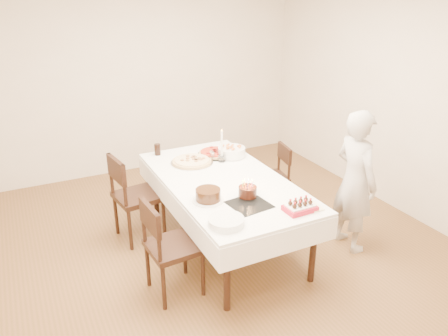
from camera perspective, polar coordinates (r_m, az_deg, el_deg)
name	(u,v)px	position (r m, az deg, el deg)	size (l,w,h in m)	color
floor	(228,245)	(4.73, 0.54, -10.04)	(5.00, 5.00, 0.00)	brown
wall_back	(149,77)	(6.41, -9.81, 11.63)	(4.50, 0.04, 2.70)	beige
wall_right	(401,98)	(5.51, 22.17, 8.45)	(0.04, 5.00, 2.70)	beige
dining_table	(224,212)	(4.58, 0.00, -5.78)	(1.14, 2.14, 0.75)	white
chair_right_savory	(270,177)	(5.33, 6.08, -1.22)	(0.41, 0.41, 0.80)	black
chair_left_savory	(138,196)	(4.74, -11.17, -3.65)	(0.50, 0.50, 0.97)	black
chair_left_dessert	(174,247)	(3.88, -6.59, -10.15)	(0.47, 0.47, 0.93)	black
person	(355,181)	(4.58, 16.74, -1.68)	(0.54, 0.35, 1.48)	beige
pizza_white	(192,161)	(4.81, -4.22, 0.88)	(0.47, 0.47, 0.04)	beige
pizza_pepperoni	(215,153)	(5.03, -1.15, 1.97)	(0.41, 0.41, 0.04)	red
red_placemat	(231,153)	(5.09, 0.94, 1.95)	(0.22, 0.22, 0.01)	#B21E1E
pasta_bowl	(232,152)	(4.97, 0.99, 2.14)	(0.31, 0.31, 0.10)	white
taper_candle	(222,145)	(4.78, -0.29, 2.99)	(0.08, 0.08, 0.38)	white
shaker_pair	(213,156)	(4.86, -1.45, 1.54)	(0.08, 0.08, 0.10)	white
cola_glass	(157,150)	(5.07, -8.69, 2.40)	(0.07, 0.07, 0.13)	black
layer_cake	(208,195)	(3.96, -2.09, -3.56)	(0.29, 0.29, 0.12)	#361D0D
cake_board	(249,205)	(3.92, 3.32, -4.81)	(0.34, 0.34, 0.01)	black
birthday_cake	(248,188)	(4.01, 3.11, -2.66)	(0.17, 0.17, 0.16)	#3A1A0F
strawberry_box	(300,207)	(3.86, 9.89, -5.06)	(0.27, 0.18, 0.07)	#A81326
box_lid	(304,209)	(3.91, 10.42, -5.26)	(0.30, 0.20, 0.02)	beige
plate_stack	(226,221)	(3.60, 0.28, -6.99)	(0.30, 0.30, 0.06)	white
china_plate	(223,220)	(3.66, -0.12, -6.85)	(0.25, 0.25, 0.01)	white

